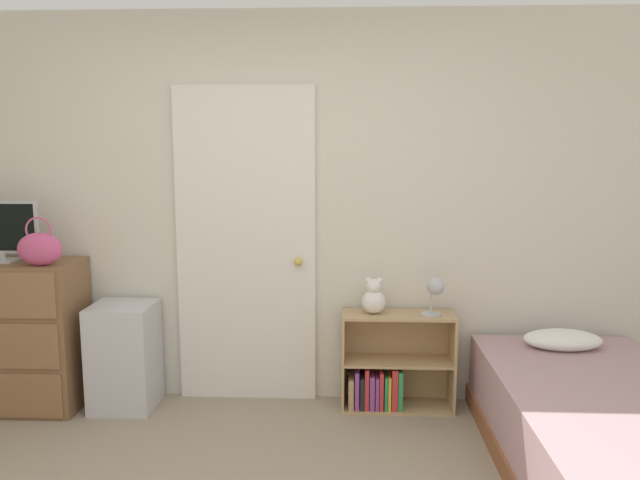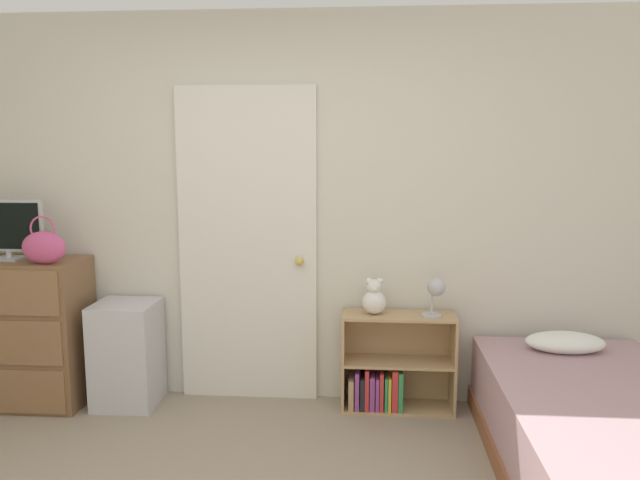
% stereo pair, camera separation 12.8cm
% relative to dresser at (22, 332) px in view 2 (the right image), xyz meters
% --- Properties ---
extents(wall_back, '(10.00, 0.06, 2.55)m').
position_rel_dresser_xyz_m(wall_back, '(1.67, 0.27, 0.79)').
color(wall_back, beige).
rests_on(wall_back, ground_plane).
extents(door_closed, '(0.92, 0.09, 2.08)m').
position_rel_dresser_xyz_m(door_closed, '(1.47, 0.22, 0.56)').
color(door_closed, silver).
rests_on(door_closed, ground_plane).
extents(dresser, '(0.83, 0.45, 0.97)m').
position_rel_dresser_xyz_m(dresser, '(0.00, 0.00, 0.00)').
color(dresser, brown).
rests_on(dresser, ground_plane).
extents(tv, '(0.48, 0.16, 0.39)m').
position_rel_dresser_xyz_m(tv, '(-0.06, 0.01, 0.69)').
color(tv, '#B7B7BC').
rests_on(tv, dresser).
extents(handbag, '(0.28, 0.12, 0.30)m').
position_rel_dresser_xyz_m(handbag, '(0.25, -0.12, 0.59)').
color(handbag, '#C64C7F').
rests_on(handbag, dresser).
extents(storage_bin, '(0.39, 0.39, 0.69)m').
position_rel_dresser_xyz_m(storage_bin, '(0.69, 0.03, -0.14)').
color(storage_bin, silver).
rests_on(storage_bin, ground_plane).
extents(bookshelf, '(0.72, 0.26, 0.63)m').
position_rel_dresser_xyz_m(bookshelf, '(2.41, 0.09, -0.24)').
color(bookshelf, tan).
rests_on(bookshelf, ground_plane).
extents(teddy_bear, '(0.15, 0.15, 0.23)m').
position_rel_dresser_xyz_m(teddy_bear, '(2.31, 0.09, 0.25)').
color(teddy_bear, silver).
rests_on(teddy_bear, bookshelf).
extents(desk_lamp, '(0.15, 0.14, 0.25)m').
position_rel_dresser_xyz_m(desk_lamp, '(2.69, 0.05, 0.32)').
color(desk_lamp, '#B2B2B7').
rests_on(desk_lamp, bookshelf).
extents(bed, '(1.05, 1.97, 0.58)m').
position_rel_dresser_xyz_m(bed, '(3.46, -0.75, -0.25)').
color(bed, brown).
rests_on(bed, ground_plane).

